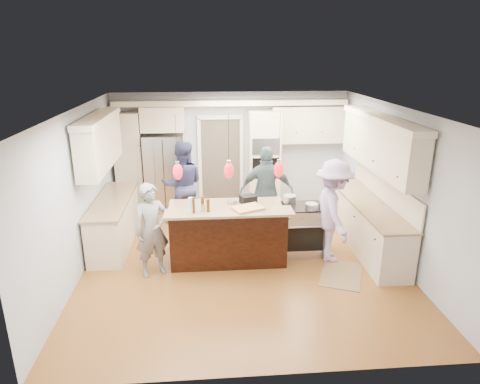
% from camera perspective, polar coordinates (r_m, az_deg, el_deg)
% --- Properties ---
extents(ground_plane, '(6.00, 6.00, 0.00)m').
position_cam_1_polar(ground_plane, '(7.92, 0.21, -8.73)').
color(ground_plane, '#A36B2C').
rests_on(ground_plane, ground).
extents(room_shell, '(5.54, 6.04, 2.72)m').
position_cam_1_polar(room_shell, '(7.27, 0.23, 4.13)').
color(room_shell, '#B2BCC6').
rests_on(room_shell, ground).
extents(refrigerator, '(0.90, 0.70, 1.80)m').
position_cam_1_polar(refrigerator, '(10.08, -9.91, 2.52)').
color(refrigerator, '#B7B7BC').
rests_on(refrigerator, ground).
extents(oven_column, '(0.72, 0.69, 2.30)m').
position_cam_1_polar(oven_column, '(10.08, 3.18, 4.27)').
color(oven_column, beige).
rests_on(oven_column, ground).
extents(back_upper_cabinets, '(5.30, 0.61, 2.54)m').
position_cam_1_polar(back_upper_cabinets, '(9.97, -5.46, 7.10)').
color(back_upper_cabinets, beige).
rests_on(back_upper_cabinets, ground).
extents(right_counter_run, '(0.64, 3.10, 2.51)m').
position_cam_1_polar(right_counter_run, '(8.33, 17.04, -0.29)').
color(right_counter_run, beige).
rests_on(right_counter_run, ground).
extents(left_cabinets, '(0.64, 2.30, 2.51)m').
position_cam_1_polar(left_cabinets, '(8.43, -17.07, -0.07)').
color(left_cabinets, beige).
rests_on(left_cabinets, ground).
extents(kitchen_island, '(2.10, 1.46, 1.12)m').
position_cam_1_polar(kitchen_island, '(7.76, -1.67, -5.36)').
color(kitchen_island, black).
rests_on(kitchen_island, ground).
extents(island_range, '(0.82, 0.71, 0.92)m').
position_cam_1_polar(island_range, '(8.03, 8.44, -4.94)').
color(island_range, '#B7B7BC').
rests_on(island_range, ground).
extents(pendant_lights, '(1.75, 0.15, 1.03)m').
position_cam_1_polar(pendant_lights, '(6.76, -1.52, 2.91)').
color(pendant_lights, black).
rests_on(pendant_lights, ground).
extents(person_bar_end, '(0.69, 0.60, 1.59)m').
position_cam_1_polar(person_bar_end, '(7.20, -11.66, -4.99)').
color(person_bar_end, slate).
rests_on(person_bar_end, ground).
extents(person_far_left, '(0.91, 0.71, 1.85)m').
position_cam_1_polar(person_far_left, '(9.04, -7.62, 0.97)').
color(person_far_left, navy).
rests_on(person_far_left, ground).
extents(person_far_right, '(1.11, 0.56, 1.83)m').
position_cam_1_polar(person_far_right, '(8.61, 3.58, 0.11)').
color(person_far_right, '#445A5F').
rests_on(person_far_right, ground).
extents(person_range_side, '(0.70, 1.20, 1.84)m').
position_cam_1_polar(person_range_side, '(7.68, 12.31, -2.52)').
color(person_range_side, '#AD94C7').
rests_on(person_range_side, ground).
extents(floor_rug, '(0.96, 1.13, 0.01)m').
position_cam_1_polar(floor_rug, '(7.54, 13.37, -10.70)').
color(floor_rug, '#866849').
rests_on(floor_rug, ground).
extents(water_bottle, '(0.06, 0.06, 0.27)m').
position_cam_1_polar(water_bottle, '(6.85, -6.62, -1.83)').
color(water_bottle, silver).
rests_on(water_bottle, kitchen_island).
extents(beer_bottle_a, '(0.07, 0.07, 0.26)m').
position_cam_1_polar(beer_bottle_a, '(6.88, -6.30, -1.77)').
color(beer_bottle_a, '#46280C').
rests_on(beer_bottle_a, kitchen_island).
extents(beer_bottle_b, '(0.06, 0.06, 0.22)m').
position_cam_1_polar(beer_bottle_b, '(6.91, -4.28, -1.80)').
color(beer_bottle_b, '#46280C').
rests_on(beer_bottle_b, kitchen_island).
extents(beer_bottle_c, '(0.07, 0.07, 0.23)m').
position_cam_1_polar(beer_bottle_c, '(6.99, -5.03, -1.52)').
color(beer_bottle_c, '#46280C').
rests_on(beer_bottle_c, kitchen_island).
extents(drink_can, '(0.08, 0.08, 0.12)m').
position_cam_1_polar(drink_can, '(6.96, -4.96, -2.11)').
color(drink_can, '#B7B7BC').
rests_on(drink_can, kitchen_island).
extents(cutting_board, '(0.57, 0.50, 0.04)m').
position_cam_1_polar(cutting_board, '(7.04, 1.08, -2.17)').
color(cutting_board, tan).
rests_on(cutting_board, kitchen_island).
extents(pot_large, '(0.24, 0.24, 0.14)m').
position_cam_1_polar(pot_large, '(7.96, 6.61, -0.94)').
color(pot_large, '#B7B7BC').
rests_on(pot_large, island_range).
extents(pot_small, '(0.22, 0.22, 0.11)m').
position_cam_1_polar(pot_small, '(7.69, 9.52, -1.91)').
color(pot_small, '#B7B7BC').
rests_on(pot_small, island_range).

